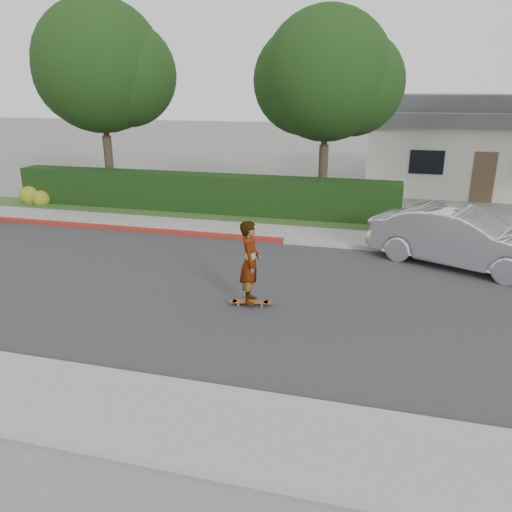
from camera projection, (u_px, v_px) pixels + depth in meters
The scene contains 16 objects.
ground at pixel (208, 289), 11.99m from camera, with size 120.00×120.00×0.00m, color slate.
road at pixel (208, 289), 11.98m from camera, with size 60.00×8.00×0.01m, color #2D2D30.
curb_near at pixel (123, 377), 8.21m from camera, with size 60.00×0.20×0.15m, color #9E9E99.
sidewalk_near at pixel (93, 410), 7.39m from camera, with size 60.00×1.60×0.12m, color gray.
curb_far at pixel (253, 239), 15.72m from camera, with size 60.00×0.20×0.15m, color #9E9E99.
curb_red_section at pixel (111, 228), 16.93m from camera, with size 12.00×0.21×0.15m, color maroon.
sidewalk_far at pixel (260, 232), 16.55m from camera, with size 60.00×1.60×0.12m, color gray.
planting_strip at pixel (271, 220), 18.01m from camera, with size 60.00×1.60×0.10m, color #2D4C1E.
hedge at pixel (198, 194), 19.07m from camera, with size 15.00×1.00×1.50m, color black.
flowering_shrub at pixel (35, 197), 20.47m from camera, with size 1.40×1.00×0.90m.
tree_left at pixel (103, 70), 20.07m from camera, with size 5.99×5.21×8.00m.
tree_center at pixel (327, 79), 18.47m from camera, with size 5.66×4.84×7.44m.
house at pixel (477, 142), 24.02m from camera, with size 10.60×8.60×4.30m.
skateboard at pixel (250, 302), 11.06m from camera, with size 0.99×0.37×0.09m.
skateboarder at pixel (250, 262), 10.76m from camera, with size 0.67×0.44×1.84m, color white.
car_silver at pixel (461, 238), 13.33m from camera, with size 1.66×4.75×1.56m, color silver.
Camera 1 is at (3.95, -10.43, 4.60)m, focal length 35.00 mm.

